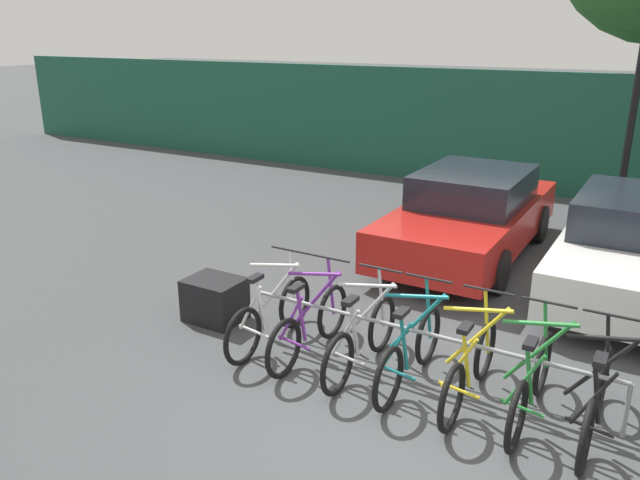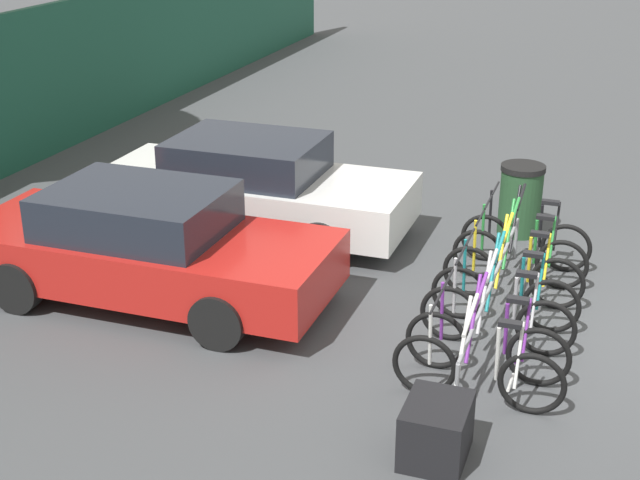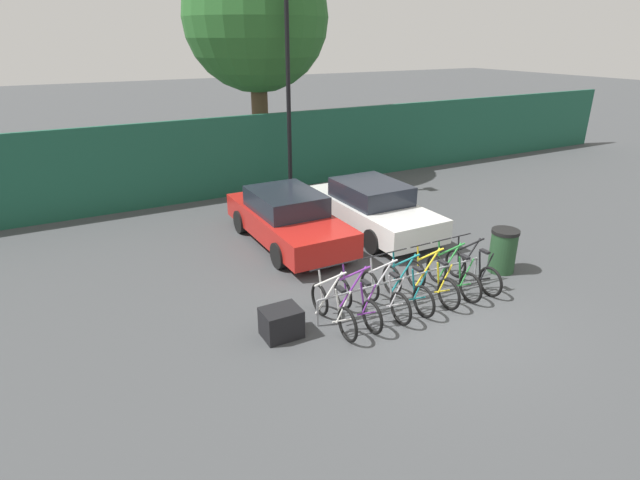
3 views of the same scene
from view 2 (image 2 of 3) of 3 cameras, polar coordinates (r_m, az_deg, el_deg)
The scene contains 13 objects.
ground_plane at distance 10.73m, azimuth 14.54°, elevation -5.18°, with size 120.00×120.00×0.00m, color #424447.
bike_rack at distance 10.39m, azimuth 10.99°, elevation -2.78°, with size 4.07×0.04×0.57m.
bicycle_white at distance 8.87m, azimuth 10.04°, elevation -8.19°, with size 0.68×1.71×1.05m.
bicycle_purple at distance 9.33m, azimuth 10.62°, elevation -6.59°, with size 0.68×1.71×1.05m.
bicycle_silver at distance 9.90m, azimuth 11.25°, elevation -4.84°, with size 0.68×1.71×1.05m.
bicycle_teal at distance 10.40m, azimuth 11.74°, elevation -3.50°, with size 0.68×1.71×1.05m.
bicycle_yellow at distance 10.97m, azimuth 12.23°, elevation -2.12°, with size 0.68×1.71×1.05m.
bicycle_green at distance 11.51m, azimuth 12.64°, elevation -0.98°, with size 0.68×1.71×1.05m.
bicycle_black at distance 12.03m, azimuth 13.00°, elevation 0.03°, with size 0.68×1.71×1.05m.
car_red at distance 10.91m, azimuth -11.06°, elevation -0.36°, with size 1.91×4.53×1.40m.
car_white at distance 12.80m, azimuth -4.27°, elevation 3.44°, with size 1.91×4.46×1.40m.
trash_bin at distance 13.08m, azimuth 12.71°, elevation 2.55°, with size 0.63×0.63×1.03m.
cargo_crate at distance 8.12m, azimuth 7.44°, elevation -12.00°, with size 0.70×0.56×0.55m, color black.
Camera 2 is at (-9.56, -0.53, 4.84)m, focal length 50.00 mm.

